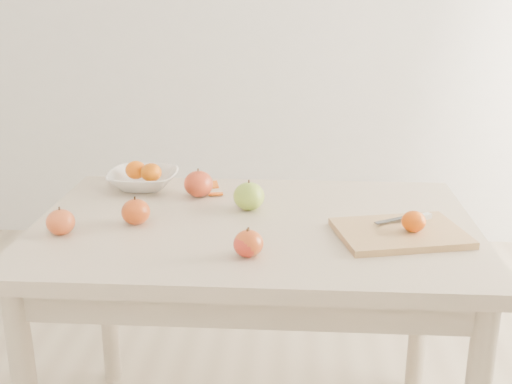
{
  "coord_description": "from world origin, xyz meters",
  "views": [
    {
      "loc": [
        0.11,
        -1.64,
        1.37
      ],
      "look_at": [
        0.0,
        0.05,
        0.82
      ],
      "focal_mm": 45.0,
      "sensor_mm": 36.0,
      "label": 1
    }
  ],
  "objects": [
    {
      "name": "bowl_tangerine_near",
      "position": [
        -0.4,
        0.3,
        0.81
      ],
      "size": [
        0.07,
        0.07,
        0.06
      ],
      "primitive_type": "ellipsoid",
      "color": "#E45808",
      "rests_on": "fruit_bowl"
    },
    {
      "name": "fruit_bowl",
      "position": [
        -0.38,
        0.29,
        0.78
      ],
      "size": [
        0.22,
        0.22,
        0.05
      ],
      "primitive_type": "imported",
      "color": "white",
      "rests_on": "table"
    },
    {
      "name": "apple_red_a",
      "position": [
        -0.19,
        0.21,
        0.79
      ],
      "size": [
        0.09,
        0.09,
        0.08
      ],
      "primitive_type": "ellipsoid",
      "color": "maroon",
      "rests_on": "table"
    },
    {
      "name": "apple_green",
      "position": [
        -0.02,
        0.1,
        0.79
      ],
      "size": [
        0.09,
        0.09,
        0.08
      ],
      "primitive_type": "ellipsoid",
      "color": "#699F2B",
      "rests_on": "table"
    },
    {
      "name": "apple_red_d",
      "position": [
        -0.32,
        -0.04,
        0.79
      ],
      "size": [
        0.08,
        0.08,
        0.07
      ],
      "primitive_type": "ellipsoid",
      "color": "#991D09",
      "rests_on": "table"
    },
    {
      "name": "paring_knife",
      "position": [
        0.43,
        -0.01,
        0.78
      ],
      "size": [
        0.16,
        0.09,
        0.01
      ],
      "color": "white",
      "rests_on": "cutting_board"
    },
    {
      "name": "orange_peel_a",
      "position": [
        -0.17,
        0.31,
        0.75
      ],
      "size": [
        0.07,
        0.06,
        0.01
      ],
      "primitive_type": "cube",
      "rotation": [
        0.21,
        0.0,
        0.26
      ],
      "color": "#CA530E",
      "rests_on": "table"
    },
    {
      "name": "bowl_tangerine_far",
      "position": [
        -0.35,
        0.27,
        0.81
      ],
      "size": [
        0.07,
        0.07,
        0.06
      ],
      "primitive_type": "ellipsoid",
      "color": "#C85E07",
      "rests_on": "fruit_bowl"
    },
    {
      "name": "apple_red_b",
      "position": [
        -0.5,
        -0.12,
        0.78
      ],
      "size": [
        0.07,
        0.07,
        0.07
      ],
      "primitive_type": "ellipsoid",
      "color": "maroon",
      "rests_on": "table"
    },
    {
      "name": "cutting_board",
      "position": [
        0.38,
        -0.08,
        0.76
      ],
      "size": [
        0.36,
        0.3,
        0.02
      ],
      "primitive_type": "cube",
      "rotation": [
        0.0,
        0.0,
        0.23
      ],
      "color": "tan",
      "rests_on": "table"
    },
    {
      "name": "apple_red_e",
      "position": [
        -0.0,
        -0.23,
        0.78
      ],
      "size": [
        0.07,
        0.07,
        0.06
      ],
      "primitive_type": "ellipsoid",
      "color": "maroon",
      "rests_on": "table"
    },
    {
      "name": "orange_peel_b",
      "position": [
        -0.14,
        0.22,
        0.75
      ],
      "size": [
        0.05,
        0.04,
        0.01
      ],
      "primitive_type": "cube",
      "rotation": [
        -0.14,
        0.0,
        0.16
      ],
      "color": "orange",
      "rests_on": "table"
    },
    {
      "name": "apple_red_c",
      "position": [
        0.0,
        -0.23,
        0.78
      ],
      "size": [
        0.07,
        0.07,
        0.06
      ],
      "primitive_type": "ellipsoid",
      "color": "#961B09",
      "rests_on": "table"
    },
    {
      "name": "board_tangerine",
      "position": [
        0.41,
        -0.09,
        0.8
      ],
      "size": [
        0.06,
        0.06,
        0.05
      ],
      "primitive_type": "ellipsoid",
      "color": "#D24A07",
      "rests_on": "cutting_board"
    },
    {
      "name": "table",
      "position": [
        0.0,
        0.0,
        0.65
      ],
      "size": [
        1.2,
        0.8,
        0.75
      ],
      "color": "beige",
      "rests_on": "ground"
    }
  ]
}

